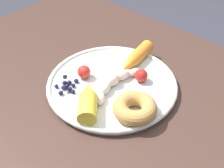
{
  "coord_description": "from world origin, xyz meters",
  "views": [
    {
      "loc": [
        -0.34,
        0.42,
        1.26
      ],
      "look_at": [
        0.05,
        -0.02,
        0.75
      ],
      "focal_mm": 51.89,
      "sensor_mm": 36.0,
      "label": 1
    }
  ],
  "objects_px": {
    "banana": "(114,82)",
    "carrot_yellow": "(88,100)",
    "dining_table": "(119,130)",
    "carrot_orange": "(136,58)",
    "plate": "(112,85)",
    "tomato_near": "(141,75)",
    "tomato_mid": "(83,72)",
    "blueberry_pile": "(67,86)",
    "donut": "(135,108)"
  },
  "relations": [
    {
      "from": "banana",
      "to": "carrot_yellow",
      "type": "xyz_separation_m",
      "value": [
        -0.0,
        0.09,
        0.01
      ]
    },
    {
      "from": "dining_table",
      "to": "carrot_orange",
      "type": "relative_size",
      "value": 7.8
    },
    {
      "from": "plate",
      "to": "carrot_yellow",
      "type": "bearing_deg",
      "value": 97.04
    },
    {
      "from": "banana",
      "to": "carrot_yellow",
      "type": "relative_size",
      "value": 1.47
    },
    {
      "from": "tomato_near",
      "to": "tomato_mid",
      "type": "distance_m",
      "value": 0.14
    },
    {
      "from": "carrot_orange",
      "to": "blueberry_pile",
      "type": "relative_size",
      "value": 2.14
    },
    {
      "from": "dining_table",
      "to": "tomato_mid",
      "type": "xyz_separation_m",
      "value": [
        0.11,
        0.0,
        0.13
      ]
    },
    {
      "from": "dining_table",
      "to": "tomato_near",
      "type": "bearing_deg",
      "value": -88.56
    },
    {
      "from": "carrot_orange",
      "to": "dining_table",
      "type": "bearing_deg",
      "value": 112.83
    },
    {
      "from": "blueberry_pile",
      "to": "tomato_mid",
      "type": "height_order",
      "value": "tomato_mid"
    },
    {
      "from": "carrot_yellow",
      "to": "blueberry_pile",
      "type": "xyz_separation_m",
      "value": [
        0.08,
        -0.01,
        -0.01
      ]
    },
    {
      "from": "banana",
      "to": "blueberry_pile",
      "type": "relative_size",
      "value": 2.57
    },
    {
      "from": "plate",
      "to": "tomato_mid",
      "type": "height_order",
      "value": "tomato_mid"
    },
    {
      "from": "dining_table",
      "to": "carrot_orange",
      "type": "bearing_deg",
      "value": -67.17
    },
    {
      "from": "plate",
      "to": "tomato_near",
      "type": "height_order",
      "value": "tomato_near"
    },
    {
      "from": "plate",
      "to": "carrot_orange",
      "type": "relative_size",
      "value": 2.27
    },
    {
      "from": "plate",
      "to": "banana",
      "type": "distance_m",
      "value": 0.02
    },
    {
      "from": "dining_table",
      "to": "donut",
      "type": "distance_m",
      "value": 0.14
    },
    {
      "from": "blueberry_pile",
      "to": "tomato_near",
      "type": "relative_size",
      "value": 2.01
    },
    {
      "from": "dining_table",
      "to": "donut",
      "type": "height_order",
      "value": "donut"
    },
    {
      "from": "tomato_mid",
      "to": "banana",
      "type": "bearing_deg",
      "value": -161.58
    },
    {
      "from": "carrot_yellow",
      "to": "blueberry_pile",
      "type": "distance_m",
      "value": 0.09
    },
    {
      "from": "carrot_yellow",
      "to": "donut",
      "type": "bearing_deg",
      "value": -150.43
    },
    {
      "from": "dining_table",
      "to": "tomato_near",
      "type": "height_order",
      "value": "tomato_near"
    },
    {
      "from": "banana",
      "to": "carrot_yellow",
      "type": "distance_m",
      "value": 0.09
    },
    {
      "from": "banana",
      "to": "blueberry_pile",
      "type": "distance_m",
      "value": 0.11
    },
    {
      "from": "banana",
      "to": "carrot_orange",
      "type": "height_order",
      "value": "carrot_orange"
    },
    {
      "from": "tomato_near",
      "to": "donut",
      "type": "bearing_deg",
      "value": 120.72
    },
    {
      "from": "blueberry_pile",
      "to": "tomato_mid",
      "type": "xyz_separation_m",
      "value": [
        -0.0,
        -0.05,
        0.01
      ]
    },
    {
      "from": "plate",
      "to": "tomato_mid",
      "type": "distance_m",
      "value": 0.08
    },
    {
      "from": "carrot_yellow",
      "to": "dining_table",
      "type": "bearing_deg",
      "value": -115.68
    },
    {
      "from": "carrot_yellow",
      "to": "donut",
      "type": "distance_m",
      "value": 0.1
    },
    {
      "from": "donut",
      "to": "dining_table",
      "type": "bearing_deg",
      "value": -18.29
    },
    {
      "from": "donut",
      "to": "tomato_mid",
      "type": "height_order",
      "value": "donut"
    },
    {
      "from": "blueberry_pile",
      "to": "banana",
      "type": "bearing_deg",
      "value": -135.49
    },
    {
      "from": "dining_table",
      "to": "carrot_yellow",
      "type": "relative_size",
      "value": 9.58
    },
    {
      "from": "carrot_yellow",
      "to": "carrot_orange",
      "type": "bearing_deg",
      "value": -84.17
    },
    {
      "from": "banana",
      "to": "blueberry_pile",
      "type": "height_order",
      "value": "banana"
    },
    {
      "from": "plate",
      "to": "carrot_orange",
      "type": "bearing_deg",
      "value": -85.29
    },
    {
      "from": "plate",
      "to": "carrot_orange",
      "type": "distance_m",
      "value": 0.11
    },
    {
      "from": "tomato_near",
      "to": "carrot_orange",
      "type": "bearing_deg",
      "value": -42.74
    },
    {
      "from": "tomato_mid",
      "to": "carrot_yellow",
      "type": "bearing_deg",
      "value": 140.0
    },
    {
      "from": "dining_table",
      "to": "carrot_yellow",
      "type": "bearing_deg",
      "value": 64.32
    },
    {
      "from": "plate",
      "to": "banana",
      "type": "xyz_separation_m",
      "value": [
        -0.01,
        0.0,
        0.02
      ]
    },
    {
      "from": "dining_table",
      "to": "plate",
      "type": "relative_size",
      "value": 3.43
    },
    {
      "from": "dining_table",
      "to": "carrot_yellow",
      "type": "height_order",
      "value": "carrot_yellow"
    },
    {
      "from": "plate",
      "to": "tomato_mid",
      "type": "relative_size",
      "value": 9.59
    },
    {
      "from": "dining_table",
      "to": "plate",
      "type": "xyz_separation_m",
      "value": [
        0.05,
        -0.02,
        0.11
      ]
    },
    {
      "from": "tomato_near",
      "to": "carrot_yellow",
      "type": "bearing_deg",
      "value": 78.09
    },
    {
      "from": "banana",
      "to": "carrot_yellow",
      "type": "bearing_deg",
      "value": 92.03
    }
  ]
}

